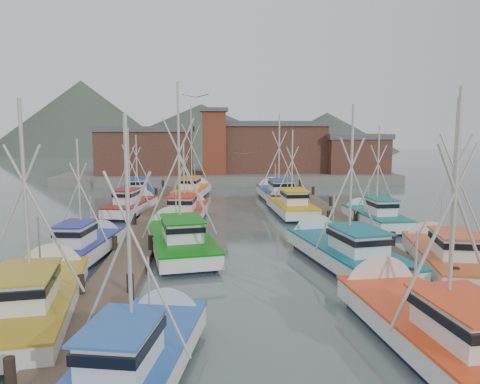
{
  "coord_description": "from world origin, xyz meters",
  "views": [
    {
      "loc": [
        -2.69,
        -27.98,
        7.21
      ],
      "look_at": [
        -0.45,
        5.42,
        2.6
      ],
      "focal_mm": 35.0,
      "sensor_mm": 36.0,
      "label": 1
    }
  ],
  "objects": [
    {
      "name": "boat_9",
      "position": [
        4.1,
        10.56,
        0.68
      ],
      "size": [
        3.21,
        9.06,
        7.79
      ],
      "rotation": [
        0.0,
        0.0,
        0.05
      ],
      "color": "black",
      "rests_on": "ground"
    },
    {
      "name": "gull_near",
      "position": [
        -3.43,
        -0.71,
        8.99
      ],
      "size": [
        1.55,
        0.65,
        0.24
      ],
      "rotation": [
        0.0,
        0.0,
        -0.23
      ],
      "color": "gray",
      "rests_on": "ground"
    },
    {
      "name": "boat_8",
      "position": [
        -4.51,
        8.06,
        0.67
      ],
      "size": [
        3.65,
        9.24,
        7.05
      ],
      "rotation": [
        0.0,
        0.0,
        -0.1
      ],
      "color": "black",
      "rests_on": "ground"
    },
    {
      "name": "boat_11",
      "position": [
        9.39,
        5.34,
        0.68
      ],
      "size": [
        3.25,
        8.12,
        8.04
      ],
      "rotation": [
        0.0,
        0.0,
        0.06
      ],
      "color": "black",
      "rests_on": "ground"
    },
    {
      "name": "shed_left",
      "position": [
        -11.0,
        35.0,
        4.34
      ],
      "size": [
        12.72,
        8.48,
        6.2
      ],
      "color": "brown",
      "rests_on": "quay"
    },
    {
      "name": "boat_10",
      "position": [
        -9.14,
        11.59,
        0.68
      ],
      "size": [
        3.82,
        8.4,
        7.86
      ],
      "rotation": [
        0.0,
        0.0,
        -0.18
      ],
      "color": "black",
      "rests_on": "ground"
    },
    {
      "name": "boat_5",
      "position": [
        4.36,
        -4.11,
        0.68
      ],
      "size": [
        4.86,
        10.46,
        9.3
      ],
      "rotation": [
        0.0,
        0.0,
        0.18
      ],
      "color": "black",
      "rests_on": "ground"
    },
    {
      "name": "boat_0",
      "position": [
        -4.7,
        -15.14,
        0.68
      ],
      "size": [
        3.99,
        8.61,
        8.22
      ],
      "rotation": [
        0.0,
        0.0,
        -0.19
      ],
      "color": "black",
      "rests_on": "ground"
    },
    {
      "name": "boat_4",
      "position": [
        -4.51,
        -0.77,
        0.69
      ],
      "size": [
        4.96,
        10.67,
        10.7
      ],
      "rotation": [
        0.0,
        0.0,
        0.18
      ],
      "color": "black",
      "rests_on": "ground"
    },
    {
      "name": "distant_hills",
      "position": [
        -12.76,
        122.59,
        0.0
      ],
      "size": [
        175.0,
        140.0,
        42.0
      ],
      "color": "#495446",
      "rests_on": "ground"
    },
    {
      "name": "boat_13",
      "position": [
        4.13,
        18.07,
        0.68
      ],
      "size": [
        3.86,
        9.99,
        9.47
      ],
      "rotation": [
        0.0,
        0.0,
        0.05
      ],
      "color": "black",
      "rests_on": "ground"
    },
    {
      "name": "boat_2",
      "position": [
        -9.42,
        -10.11,
        0.68
      ],
      "size": [
        4.38,
        10.11,
        9.14
      ],
      "rotation": [
        0.0,
        0.0,
        0.14
      ],
      "color": "black",
      "rests_on": "ground"
    },
    {
      "name": "boat_1",
      "position": [
        4.59,
        -13.77,
        0.68
      ],
      "size": [
        4.22,
        10.67,
        9.41
      ],
      "rotation": [
        0.0,
        0.0,
        0.1
      ],
      "color": "black",
      "rests_on": "ground"
    },
    {
      "name": "gull_far",
      "position": [
        -0.31,
        4.99,
        5.42
      ],
      "size": [
        1.54,
        0.6,
        0.24
      ],
      "rotation": [
        0.0,
        0.0,
        -0.01
      ],
      "color": "gray",
      "rests_on": "ground"
    },
    {
      "name": "boat_7",
      "position": [
        9.35,
        -5.42,
        0.68
      ],
      "size": [
        4.55,
        9.38,
        9.44
      ],
      "rotation": [
        0.0,
        0.0,
        -0.21
      ],
      "color": "black",
      "rests_on": "ground"
    },
    {
      "name": "ground",
      "position": [
        0.0,
        0.0,
        0.0
      ],
      "size": [
        260.0,
        260.0,
        0.0
      ],
      "primitive_type": "plane",
      "color": "#4C5B59",
      "rests_on": "ground"
    },
    {
      "name": "lookout_tower",
      "position": [
        -2.0,
        33.0,
        5.55
      ],
      "size": [
        3.6,
        3.6,
        8.5
      ],
      "color": "brown",
      "rests_on": "quay"
    },
    {
      "name": "boat_6",
      "position": [
        -9.54,
        -2.14,
        0.68
      ],
      "size": [
        3.34,
        8.02,
        7.21
      ],
      "rotation": [
        0.0,
        0.0,
        -0.13
      ],
      "color": "black",
      "rests_on": "ground"
    },
    {
      "name": "shed_center",
      "position": [
        6.0,
        37.0,
        4.69
      ],
      "size": [
        14.84,
        9.54,
        6.9
      ],
      "color": "brown",
      "rests_on": "quay"
    },
    {
      "name": "dock_left",
      "position": [
        -7.0,
        4.04,
        0.21
      ],
      "size": [
        2.3,
        46.0,
        1.5
      ],
      "color": "brown",
      "rests_on": "ground"
    },
    {
      "name": "dock_right",
      "position": [
        7.0,
        4.04,
        0.21
      ],
      "size": [
        2.3,
        46.0,
        1.5
      ],
      "color": "brown",
      "rests_on": "ground"
    },
    {
      "name": "quay",
      "position": [
        0.0,
        37.0,
        0.6
      ],
      "size": [
        44.0,
        16.0,
        1.2
      ],
      "primitive_type": "cube",
      "color": "slate",
      "rests_on": "ground"
    },
    {
      "name": "shed_right",
      "position": [
        17.0,
        34.0,
        3.84
      ],
      "size": [
        8.48,
        6.36,
        5.2
      ],
      "color": "brown",
      "rests_on": "quay"
    },
    {
      "name": "boat_12",
      "position": [
        -4.34,
        20.7,
        0.69
      ],
      "size": [
        4.01,
        8.97,
        10.17
      ],
      "rotation": [
        0.0,
        0.0,
        -0.16
      ],
      "color": "black",
      "rests_on": "ground"
    },
    {
      "name": "boat_14",
      "position": [
        -10.03,
        19.97,
        0.68
      ],
      "size": [
        4.14,
        8.95,
        7.22
      ],
      "rotation": [
        0.0,
        0.0,
        0.19
      ],
      "color": "black",
      "rests_on": "ground"
    }
  ]
}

